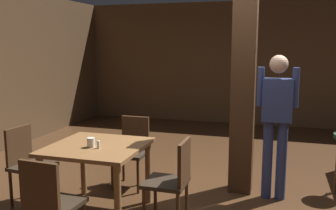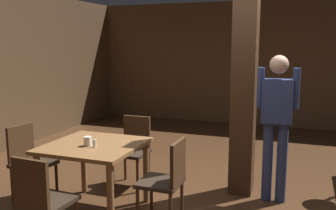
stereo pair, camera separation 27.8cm
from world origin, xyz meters
TOP-DOWN VIEW (x-y plane):
  - ground_plane at (0.00, 0.00)m, footprint 10.80×10.80m
  - wall_back at (0.00, 4.50)m, footprint 8.00×0.10m
  - pillar at (0.20, 0.37)m, footprint 0.28×0.28m
  - dining_table at (-1.22, -0.75)m, footprint 0.99×0.99m
  - chair_west at (-2.13, -0.74)m, footprint 0.46×0.46m
  - chair_south at (-1.22, -1.65)m, footprint 0.44×0.44m
  - chair_north at (-1.19, 0.14)m, footprint 0.42×0.42m
  - chair_east at (-0.37, -0.78)m, footprint 0.42×0.42m
  - napkin_cup at (-1.24, -0.85)m, footprint 0.08×0.08m
  - salt_shaker at (-1.15, -0.87)m, footprint 0.03×0.03m
  - standing_person at (0.60, 0.23)m, footprint 0.47×0.21m

SIDE VIEW (x-z plane):
  - ground_plane at x=0.00m, z-range 0.00..0.00m
  - chair_west at x=-2.13m, z-range 0.06..0.95m
  - chair_south at x=-1.22m, z-range 0.06..0.95m
  - chair_north at x=-1.19m, z-range 0.06..0.95m
  - chair_east at x=-0.37m, z-range 0.06..0.95m
  - dining_table at x=-1.22m, z-range 0.26..1.04m
  - salt_shaker at x=-1.15m, z-range 0.77..0.86m
  - napkin_cup at x=-1.24m, z-range 0.77..0.87m
  - standing_person at x=0.60m, z-range 0.14..1.86m
  - wall_back at x=0.00m, z-range 0.00..2.80m
  - pillar at x=0.20m, z-range 0.00..2.80m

